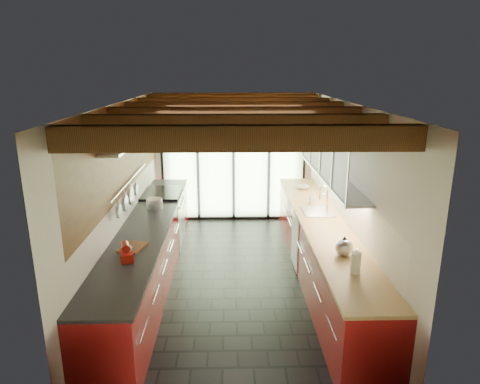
{
  "coord_description": "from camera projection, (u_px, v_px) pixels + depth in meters",
  "views": [
    {
      "loc": [
        -0.07,
        -5.82,
        3.03
      ],
      "look_at": [
        0.08,
        0.4,
        1.25
      ],
      "focal_mm": 32.0,
      "sensor_mm": 36.0,
      "label": 1
    }
  ],
  "objects": [
    {
      "name": "kettle",
      "position": [
        344.0,
        246.0,
        5.04
      ],
      "size": [
        0.23,
        0.27,
        0.25
      ],
      "color": "silver",
      "rests_on": "right_counter"
    },
    {
      "name": "right_counter",
      "position": [
        321.0,
        250.0,
        6.33
      ],
      "size": [
        0.68,
        5.0,
        0.92
      ],
      "color": "maroon",
      "rests_on": "ground"
    },
    {
      "name": "sink_assembly",
      "position": [
        318.0,
        210.0,
        6.58
      ],
      "size": [
        0.45,
        0.52,
        0.43
      ],
      "color": "silver",
      "rests_on": "right_counter"
    },
    {
      "name": "paper_towel",
      "position": [
        356.0,
        263.0,
        4.57
      ],
      "size": [
        0.13,
        0.13,
        0.28
      ],
      "color": "white",
      "rests_on": "right_counter"
    },
    {
      "name": "bowl",
      "position": [
        303.0,
        187.0,
        7.87
      ],
      "size": [
        0.25,
        0.25,
        0.06
      ],
      "primitive_type": "imported",
      "rotation": [
        0.0,
        0.0,
        0.13
      ],
      "color": "silver",
      "rests_on": "right_counter"
    },
    {
      "name": "pot_large",
      "position": [
        154.0,
        204.0,
        6.74
      ],
      "size": [
        0.32,
        0.32,
        0.16
      ],
      "primitive_type": "cylinder",
      "rotation": [
        0.0,
        0.0,
        -0.32
      ],
      "color": "silver",
      "rests_on": "left_counter"
    },
    {
      "name": "pot_small",
      "position": [
        155.0,
        205.0,
        6.79
      ],
      "size": [
        0.28,
        0.28,
        0.09
      ],
      "primitive_type": "cylinder",
      "rotation": [
        0.0,
        0.0,
        -0.24
      ],
      "color": "silver",
      "rests_on": "left_counter"
    },
    {
      "name": "ceiling_beams",
      "position": [
        235.0,
        111.0,
        6.11
      ],
      "size": [
        3.14,
        5.06,
        4.9
      ],
      "color": "#593316",
      "rests_on": "ground"
    },
    {
      "name": "soap_bottle",
      "position": [
        312.0,
        199.0,
        6.97
      ],
      "size": [
        0.08,
        0.09,
        0.18
      ],
      "primitive_type": "imported",
      "rotation": [
        0.0,
        0.0,
        0.06
      ],
      "color": "silver",
      "rests_on": "right_counter"
    },
    {
      "name": "left_wall_fixtures",
      "position": [
        131.0,
        155.0,
        6.01
      ],
      "size": [
        0.28,
        2.6,
        0.96
      ],
      "color": "silver",
      "rests_on": "ground"
    },
    {
      "name": "stand_mixer",
      "position": [
        126.0,
        253.0,
        4.92
      ],
      "size": [
        0.2,
        0.27,
        0.22
      ],
      "color": "#B7180E",
      "rests_on": "left_counter"
    },
    {
      "name": "cutting_board",
      "position": [
        133.0,
        247.0,
        5.24
      ],
      "size": [
        0.34,
        0.41,
        0.03
      ],
      "primitive_type": "cube",
      "rotation": [
        0.0,
        0.0,
        -0.27
      ],
      "color": "brown",
      "rests_on": "left_counter"
    },
    {
      "name": "room_shell",
      "position": [
        235.0,
        172.0,
        5.97
      ],
      "size": [
        5.5,
        5.5,
        5.5
      ],
      "color": "silver",
      "rests_on": "ground"
    },
    {
      "name": "left_counter",
      "position": [
        149.0,
        252.0,
        6.27
      ],
      "size": [
        0.68,
        5.0,
        0.92
      ],
      "color": "maroon",
      "rests_on": "ground"
    },
    {
      "name": "range_stove",
      "position": [
        163.0,
        218.0,
        7.66
      ],
      "size": [
        0.66,
        0.9,
        0.97
      ],
      "color": "silver",
      "rests_on": "ground"
    },
    {
      "name": "ground",
      "position": [
        235.0,
        279.0,
        6.43
      ],
      "size": [
        5.5,
        5.5,
        0.0
      ],
      "primitive_type": "plane",
      "color": "black",
      "rests_on": "ground"
    },
    {
      "name": "glass_door",
      "position": [
        233.0,
        141.0,
        8.56
      ],
      "size": [
        2.95,
        0.1,
        2.9
      ],
      "color": "#C6EAAD",
      "rests_on": "ground"
    },
    {
      "name": "upper_cabinets_right",
      "position": [
        333.0,
        154.0,
        6.24
      ],
      "size": [
        0.34,
        3.0,
        3.0
      ],
      "color": "silver",
      "rests_on": "ground"
    }
  ]
}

